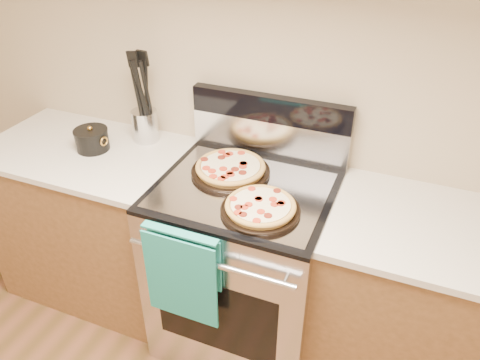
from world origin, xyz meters
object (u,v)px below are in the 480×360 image
at_px(pepperoni_pizza_back, 231,169).
at_px(saucepan, 92,140).
at_px(pepperoni_pizza_front, 261,208).
at_px(range_body, 245,267).
at_px(utensil_crock, 145,125).

bearing_deg(pepperoni_pizza_back, saucepan, -178.01).
distance_m(pepperoni_pizza_back, pepperoni_pizza_front, 0.32).
xyz_separation_m(range_body, pepperoni_pizza_front, (0.13, -0.15, 0.50)).
relative_size(range_body, pepperoni_pizza_front, 2.86).
bearing_deg(pepperoni_pizza_front, utensil_crock, 153.30).
height_order(pepperoni_pizza_front, saucepan, saucepan).
distance_m(range_body, utensil_crock, 0.87).
bearing_deg(pepperoni_pizza_front, pepperoni_pizza_back, 135.22).
bearing_deg(utensil_crock, pepperoni_pizza_back, -16.65).
xyz_separation_m(range_body, pepperoni_pizza_back, (-0.10, 0.07, 0.50)).
bearing_deg(saucepan, pepperoni_pizza_front, -11.66).
relative_size(pepperoni_pizza_front, utensil_crock, 1.95).
distance_m(pepperoni_pizza_front, saucepan, 0.97).
xyz_separation_m(pepperoni_pizza_back, saucepan, (-0.73, -0.03, 0.01)).
bearing_deg(range_body, saucepan, 176.91).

